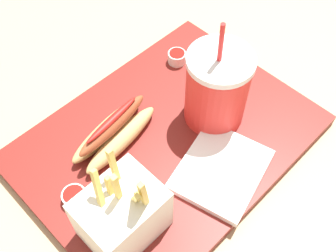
{
  "coord_description": "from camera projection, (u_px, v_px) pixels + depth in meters",
  "views": [
    {
      "loc": [
        0.26,
        0.26,
        0.57
      ],
      "look_at": [
        0.0,
        0.0,
        0.05
      ],
      "focal_mm": 43.81,
      "sensor_mm": 36.0,
      "label": 1
    }
  ],
  "objects": [
    {
      "name": "ground_plane",
      "position": [
        168.0,
        147.0,
        0.68
      ],
      "size": [
        2.4,
        2.4,
        0.02
      ],
      "primitive_type": "cube",
      "color": "tan"
    },
    {
      "name": "food_tray",
      "position": [
        168.0,
        140.0,
        0.67
      ],
      "size": [
        0.45,
        0.34,
        0.02
      ],
      "primitive_type": "cube",
      "color": "maroon",
      "rests_on": "ground_plane"
    },
    {
      "name": "soda_cup",
      "position": [
        217.0,
        88.0,
        0.63
      ],
      "size": [
        0.1,
        0.1,
        0.2
      ],
      "color": "red",
      "rests_on": "food_tray"
    },
    {
      "name": "fries_basket",
      "position": [
        122.0,
        214.0,
        0.53
      ],
      "size": [
        0.11,
        0.08,
        0.15
      ],
      "color": "white",
      "rests_on": "food_tray"
    },
    {
      "name": "hot_dog_1",
      "position": [
        114.0,
        132.0,
        0.64
      ],
      "size": [
        0.16,
        0.08,
        0.06
      ],
      "color": "tan",
      "rests_on": "food_tray"
    },
    {
      "name": "ketchup_cup_1",
      "position": [
        74.0,
        197.0,
        0.59
      ],
      "size": [
        0.04,
        0.04,
        0.02
      ],
      "color": "white",
      "rests_on": "food_tray"
    },
    {
      "name": "ketchup_cup_2",
      "position": [
        177.0,
        57.0,
        0.75
      ],
      "size": [
        0.03,
        0.03,
        0.02
      ],
      "color": "white",
      "rests_on": "food_tray"
    },
    {
      "name": "napkin_stack",
      "position": [
        221.0,
        170.0,
        0.62
      ],
      "size": [
        0.16,
        0.15,
        0.01
      ],
      "primitive_type": "cube",
      "rotation": [
        0.0,
        0.0,
        0.25
      ],
      "color": "white",
      "rests_on": "food_tray"
    }
  ]
}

